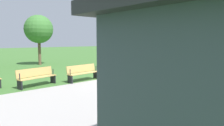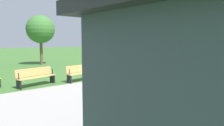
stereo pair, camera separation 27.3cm
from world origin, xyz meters
name	(u,v)px [view 1 (the left image)]	position (x,y,z in m)	size (l,w,h in m)	color
ground_plane	(117,76)	(0.00, 0.00, 0.00)	(120.00, 120.00, 0.00)	#3D6B2D
path_paving	(156,83)	(0.00, 2.95, 0.00)	(29.56, 5.74, 0.01)	#A39E99
bench_0	(166,60)	(-7.43, -1.23, 0.48)	(2.04, 1.06, 0.89)	tan
bench_1	(157,62)	(-5.00, -0.59, 0.48)	(2.04, 0.87, 0.89)	tan
bench_2	(141,65)	(-2.51, -0.20, 0.48)	(2.03, 0.68, 0.89)	tan
bench_3	(117,69)	(0.00, -0.07, 0.48)	(1.99, 0.47, 0.89)	tan
bench_4	(83,72)	(2.51, -0.20, 0.48)	(2.03, 0.68, 0.89)	tan
bench_5	(37,77)	(5.00, -0.59, 0.48)	(2.04, 0.87, 0.89)	tan
person_seated	(118,66)	(0.04, 0.07, 0.64)	(0.32, 0.52, 1.20)	black
tree_1	(39,29)	(1.04, -9.49, 3.30)	(2.61, 2.61, 4.63)	brown
lamp_post	(149,30)	(-1.25, 1.47, 2.93)	(0.32, 0.32, 4.25)	black
kiosk	(221,98)	(5.96, 8.36, 1.44)	(3.02, 3.01, 2.80)	#38424C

